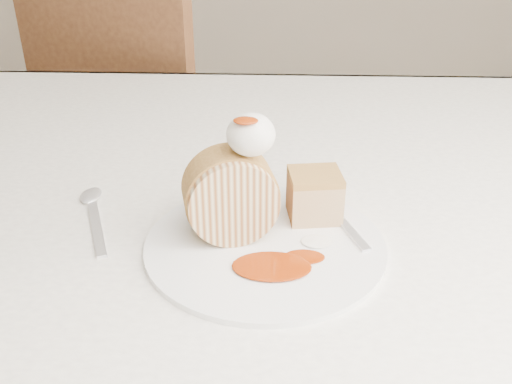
{
  "coord_description": "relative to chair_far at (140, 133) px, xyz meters",
  "views": [
    {
      "loc": [
        -0.01,
        -0.48,
        1.09
      ],
      "look_at": [
        -0.03,
        0.03,
        0.81
      ],
      "focal_mm": 40.0,
      "sensor_mm": 36.0,
      "label": 1
    }
  ],
  "objects": [
    {
      "name": "caramel_drizzle",
      "position": [
        0.33,
        -0.85,
        0.38
      ],
      "size": [
        0.02,
        0.02,
        0.01
      ],
      "primitive_type": "ellipsoid",
      "color": "#882805",
      "rests_on": "whipped_cream"
    },
    {
      "name": "caramel_pool",
      "position": [
        0.35,
        -0.9,
        0.24
      ],
      "size": [
        0.09,
        0.06,
        0.0
      ],
      "primitive_type": null,
      "rotation": [
        0.0,
        0.0,
        0.13
      ],
      "color": "#882805",
      "rests_on": "plate"
    },
    {
      "name": "whipped_cream",
      "position": [
        0.33,
        -0.84,
        0.35
      ],
      "size": [
        0.05,
        0.05,
        0.04
      ],
      "primitive_type": "ellipsoid",
      "color": "white",
      "rests_on": "roulade_slice"
    },
    {
      "name": "table",
      "position": [
        0.37,
        -0.68,
        0.14
      ],
      "size": [
        1.4,
        0.9,
        0.75
      ],
      "color": "white",
      "rests_on": "ground"
    },
    {
      "name": "cake_chunk",
      "position": [
        0.4,
        -0.8,
        0.26
      ],
      "size": [
        0.06,
        0.06,
        0.05
      ],
      "primitive_type": "cube",
      "rotation": [
        0.0,
        0.0,
        0.13
      ],
      "color": "#A97E40",
      "rests_on": "plate"
    },
    {
      "name": "plate",
      "position": [
        0.34,
        -0.85,
        0.23
      ],
      "size": [
        0.29,
        0.29,
        0.01
      ],
      "primitive_type": "cylinder",
      "rotation": [
        0.0,
        0.0,
        0.13
      ],
      "color": "white",
      "rests_on": "table"
    },
    {
      "name": "roulade_slice",
      "position": [
        0.31,
        -0.84,
        0.28
      ],
      "size": [
        0.1,
        0.07,
        0.09
      ],
      "primitive_type": "cylinder",
      "rotation": [
        1.57,
        0.0,
        0.24
      ],
      "color": "beige",
      "rests_on": "plate"
    },
    {
      "name": "fork",
      "position": [
        0.43,
        -0.82,
        0.24
      ],
      "size": [
        0.07,
        0.15,
        0.0
      ],
      "primitive_type": "cube",
      "rotation": [
        0.0,
        0.0,
        0.35
      ],
      "color": "silver",
      "rests_on": "plate"
    },
    {
      "name": "spoon",
      "position": [
        0.16,
        -0.83,
        0.23
      ],
      "size": [
        0.07,
        0.14,
        0.0
      ],
      "primitive_type": "cube",
      "rotation": [
        0.0,
        0.0,
        0.37
      ],
      "color": "silver",
      "rests_on": "table"
    },
    {
      "name": "chair_far",
      "position": [
        0.0,
        0.0,
        0.0
      ],
      "size": [
        0.54,
        0.54,
        0.91
      ],
      "rotation": [
        0.0,
        0.0,
        2.81
      ],
      "color": "brown",
      "rests_on": "ground"
    }
  ]
}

